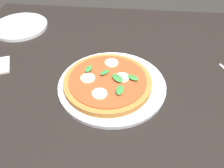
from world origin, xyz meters
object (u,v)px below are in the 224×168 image
Objects in this scene: dining_table at (118,96)px; pizza at (108,82)px; plate_white at (20,26)px; serving_tray at (112,85)px.

pizza reaches higher than dining_table.
dining_table is at bearing -32.03° from plate_white.
pizza is 0.53m from plate_white.
serving_tray is at bearing -37.43° from plate_white.
dining_table is 0.13m from pizza.
serving_tray is at bearing -109.29° from dining_table.
plate_white is (-0.41, 0.33, -0.02)m from pizza.
pizza reaches higher than serving_tray.
pizza is 1.20× the size of plate_white.
pizza reaches higher than plate_white.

